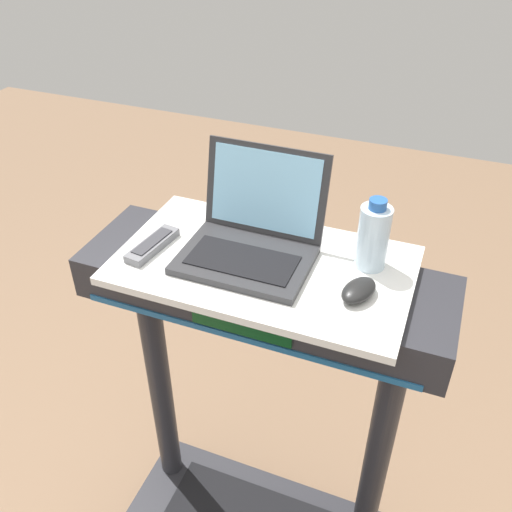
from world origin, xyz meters
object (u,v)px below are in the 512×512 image
Objects in this scene: tv_remote at (153,245)px; laptop at (252,236)px; computer_mouse at (359,290)px; water_bottle at (373,236)px.

laptop is at bearing 17.12° from tv_remote.
laptop is 0.28m from computer_mouse.
computer_mouse is 0.61× the size of tv_remote.
tv_remote is at bearing -165.97° from water_bottle.
laptop is at bearing -168.65° from water_bottle.
laptop is 3.02× the size of computer_mouse.
tv_remote is (-0.23, -0.07, -0.04)m from laptop.
computer_mouse is (0.27, -0.07, -0.03)m from laptop.
computer_mouse reaches higher than tv_remote.
tv_remote is at bearing -160.70° from computer_mouse.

